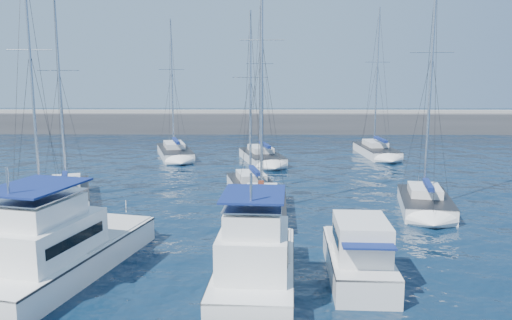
{
  "coord_description": "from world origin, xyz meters",
  "views": [
    {
      "loc": [
        3.21,
        -24.5,
        8.7
      ],
      "look_at": [
        2.86,
        8.95,
        3.0
      ],
      "focal_mm": 35.0,
      "sensor_mm": 36.0,
      "label": 1
    }
  ],
  "objects_px": {
    "sailboat_mid_d": "(261,206)",
    "sailboat_mid_e": "(425,202)",
    "sailboat_back_c": "(376,150)",
    "motor_yacht_stbd_outer": "(359,258)",
    "sailboat_mid_b": "(37,205)",
    "sailboat_mid_c": "(252,187)",
    "motor_yacht_stbd_inner": "(255,264)",
    "sailboat_mid_a": "(66,194)",
    "motor_yacht_port_inner": "(55,251)",
    "sailboat_back_a": "(175,152)",
    "sailboat_back_b": "(262,157)"
  },
  "relations": [
    {
      "from": "sailboat_mid_c",
      "to": "sailboat_back_a",
      "type": "height_order",
      "value": "sailboat_back_a"
    },
    {
      "from": "sailboat_mid_d",
      "to": "sailboat_mid_e",
      "type": "xyz_separation_m",
      "value": [
        10.68,
        1.06,
        0.01
      ]
    },
    {
      "from": "sailboat_mid_d",
      "to": "sailboat_back_c",
      "type": "bearing_deg",
      "value": 64.06
    },
    {
      "from": "motor_yacht_port_inner",
      "to": "motor_yacht_stbd_inner",
      "type": "bearing_deg",
      "value": 4.84
    },
    {
      "from": "motor_yacht_stbd_inner",
      "to": "sailboat_mid_a",
      "type": "height_order",
      "value": "sailboat_mid_a"
    },
    {
      "from": "motor_yacht_port_inner",
      "to": "motor_yacht_stbd_outer",
      "type": "distance_m",
      "value": 13.17
    },
    {
      "from": "sailboat_mid_a",
      "to": "sailboat_back_a",
      "type": "distance_m",
      "value": 19.67
    },
    {
      "from": "sailboat_back_b",
      "to": "sailboat_back_c",
      "type": "bearing_deg",
      "value": 6.04
    },
    {
      "from": "motor_yacht_stbd_outer",
      "to": "sailboat_back_b",
      "type": "xyz_separation_m",
      "value": [
        -4.16,
        29.53,
        -0.42
      ]
    },
    {
      "from": "sailboat_back_b",
      "to": "motor_yacht_stbd_inner",
      "type": "bearing_deg",
      "value": -103.25
    },
    {
      "from": "sailboat_mid_c",
      "to": "sailboat_back_c",
      "type": "relative_size",
      "value": 0.84
    },
    {
      "from": "motor_yacht_stbd_inner",
      "to": "sailboat_mid_e",
      "type": "bearing_deg",
      "value": 52.2
    },
    {
      "from": "sailboat_mid_c",
      "to": "sailboat_mid_e",
      "type": "xyz_separation_m",
      "value": [
        11.35,
        -4.57,
        0.03
      ]
    },
    {
      "from": "sailboat_mid_b",
      "to": "sailboat_mid_e",
      "type": "height_order",
      "value": "sailboat_mid_b"
    },
    {
      "from": "sailboat_back_a",
      "to": "sailboat_back_c",
      "type": "relative_size",
      "value": 0.92
    },
    {
      "from": "sailboat_mid_a",
      "to": "sailboat_mid_e",
      "type": "bearing_deg",
      "value": -24.56
    },
    {
      "from": "sailboat_mid_b",
      "to": "sailboat_back_b",
      "type": "distance_m",
      "value": 24.14
    },
    {
      "from": "motor_yacht_port_inner",
      "to": "sailboat_back_a",
      "type": "height_order",
      "value": "sailboat_back_a"
    },
    {
      "from": "sailboat_mid_a",
      "to": "motor_yacht_port_inner",
      "type": "bearing_deg",
      "value": -90.06
    },
    {
      "from": "sailboat_back_c",
      "to": "sailboat_mid_a",
      "type": "bearing_deg",
      "value": -145.03
    },
    {
      "from": "motor_yacht_stbd_inner",
      "to": "sailboat_mid_a",
      "type": "relative_size",
      "value": 0.6
    },
    {
      "from": "sailboat_mid_c",
      "to": "sailboat_back_c",
      "type": "distance_m",
      "value": 22.47
    },
    {
      "from": "sailboat_back_b",
      "to": "sailboat_back_c",
      "type": "relative_size",
      "value": 0.97
    },
    {
      "from": "sailboat_back_c",
      "to": "motor_yacht_stbd_outer",
      "type": "bearing_deg",
      "value": -107.08
    },
    {
      "from": "motor_yacht_port_inner",
      "to": "sailboat_mid_b",
      "type": "distance_m",
      "value": 11.25
    },
    {
      "from": "motor_yacht_stbd_inner",
      "to": "sailboat_mid_d",
      "type": "xyz_separation_m",
      "value": [
        0.23,
        11.34,
        -0.59
      ]
    },
    {
      "from": "sailboat_mid_a",
      "to": "sailboat_back_a",
      "type": "bearing_deg",
      "value": 57.77
    },
    {
      "from": "sailboat_back_a",
      "to": "sailboat_back_b",
      "type": "height_order",
      "value": "sailboat_back_b"
    },
    {
      "from": "motor_yacht_stbd_outer",
      "to": "sailboat_mid_b",
      "type": "xyz_separation_m",
      "value": [
        -18.42,
        10.05,
        -0.39
      ]
    },
    {
      "from": "sailboat_mid_c",
      "to": "sailboat_back_b",
      "type": "height_order",
      "value": "sailboat_back_b"
    },
    {
      "from": "sailboat_back_c",
      "to": "sailboat_back_b",
      "type": "bearing_deg",
      "value": -164.3
    },
    {
      "from": "motor_yacht_port_inner",
      "to": "sailboat_mid_b",
      "type": "xyz_separation_m",
      "value": [
        -5.25,
        9.93,
        -0.58
      ]
    },
    {
      "from": "motor_yacht_stbd_inner",
      "to": "sailboat_back_a",
      "type": "height_order",
      "value": "sailboat_back_a"
    },
    {
      "from": "motor_yacht_port_inner",
      "to": "sailboat_back_c",
      "type": "height_order",
      "value": "sailboat_back_c"
    },
    {
      "from": "sailboat_back_c",
      "to": "motor_yacht_stbd_inner",
      "type": "bearing_deg",
      "value": -113.23
    },
    {
      "from": "motor_yacht_port_inner",
      "to": "sailboat_back_a",
      "type": "distance_m",
      "value": 32.34
    },
    {
      "from": "motor_yacht_stbd_outer",
      "to": "sailboat_mid_c",
      "type": "height_order",
      "value": "sailboat_mid_c"
    },
    {
      "from": "motor_yacht_port_inner",
      "to": "sailboat_mid_c",
      "type": "xyz_separation_m",
      "value": [
        8.28,
        15.59,
        -0.61
      ]
    },
    {
      "from": "motor_yacht_port_inner",
      "to": "sailboat_mid_c",
      "type": "relative_size",
      "value": 0.81
    },
    {
      "from": "sailboat_back_a",
      "to": "motor_yacht_stbd_outer",
      "type": "bearing_deg",
      "value": -83.38
    },
    {
      "from": "motor_yacht_stbd_inner",
      "to": "sailboat_mid_b",
      "type": "relative_size",
      "value": 0.52
    },
    {
      "from": "sailboat_mid_b",
      "to": "sailboat_mid_c",
      "type": "xyz_separation_m",
      "value": [
        13.53,
        5.66,
        -0.03
      ]
    },
    {
      "from": "motor_yacht_port_inner",
      "to": "motor_yacht_stbd_outer",
      "type": "xyz_separation_m",
      "value": [
        13.17,
        -0.12,
        -0.19
      ]
    },
    {
      "from": "sailboat_mid_d",
      "to": "sailboat_back_c",
      "type": "xyz_separation_m",
      "value": [
        12.65,
        23.73,
        -0.01
      ]
    },
    {
      "from": "sailboat_mid_a",
      "to": "sailboat_mid_b",
      "type": "xyz_separation_m",
      "value": [
        -0.59,
        -3.21,
        0.04
      ]
    },
    {
      "from": "motor_yacht_stbd_inner",
      "to": "sailboat_mid_a",
      "type": "distance_m",
      "value": 19.76
    },
    {
      "from": "motor_yacht_stbd_inner",
      "to": "sailboat_back_b",
      "type": "height_order",
      "value": "sailboat_back_b"
    },
    {
      "from": "motor_yacht_port_inner",
      "to": "sailboat_mid_a",
      "type": "distance_m",
      "value": 13.95
    },
    {
      "from": "sailboat_mid_e",
      "to": "sailboat_back_a",
      "type": "height_order",
      "value": "sailboat_mid_e"
    },
    {
      "from": "sailboat_mid_a",
      "to": "sailboat_mid_c",
      "type": "distance_m",
      "value": 13.17
    }
  ]
}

